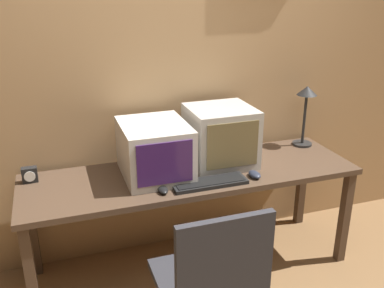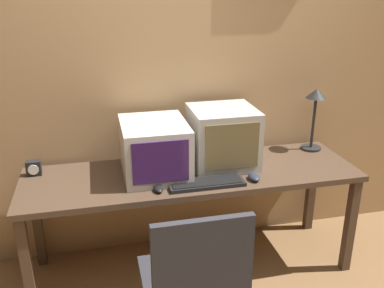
{
  "view_description": "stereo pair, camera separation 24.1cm",
  "coord_description": "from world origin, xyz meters",
  "px_view_note": "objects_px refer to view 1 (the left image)",
  "views": [
    {
      "loc": [
        -0.79,
        -1.43,
        1.82
      ],
      "look_at": [
        0.0,
        0.88,
        0.89
      ],
      "focal_mm": 40.0,
      "sensor_mm": 36.0,
      "label": 1
    },
    {
      "loc": [
        -0.56,
        -1.49,
        1.82
      ],
      "look_at": [
        0.0,
        0.88,
        0.89
      ],
      "focal_mm": 40.0,
      "sensor_mm": 36.0,
      "label": 2
    }
  ],
  "objects_px": {
    "mouse_near_keyboard": "(255,174)",
    "mouse_far_corner": "(162,189)",
    "desk_lamp": "(306,103)",
    "monitor_right": "(220,136)",
    "keyboard_main": "(209,182)",
    "desk_clock": "(30,175)",
    "monitor_left": "(155,150)"
  },
  "relations": [
    {
      "from": "monitor_left",
      "to": "keyboard_main",
      "type": "relative_size",
      "value": 1.07
    },
    {
      "from": "keyboard_main",
      "to": "mouse_far_corner",
      "type": "relative_size",
      "value": 3.76
    },
    {
      "from": "mouse_far_corner",
      "to": "desk_clock",
      "type": "height_order",
      "value": "desk_clock"
    },
    {
      "from": "monitor_left",
      "to": "desk_clock",
      "type": "bearing_deg",
      "value": 169.41
    },
    {
      "from": "mouse_near_keyboard",
      "to": "desk_lamp",
      "type": "bearing_deg",
      "value": 33.75
    },
    {
      "from": "monitor_left",
      "to": "desk_clock",
      "type": "relative_size",
      "value": 5.16
    },
    {
      "from": "monitor_left",
      "to": "mouse_far_corner",
      "type": "xyz_separation_m",
      "value": [
        -0.02,
        -0.24,
        -0.15
      ]
    },
    {
      "from": "desk_lamp",
      "to": "monitor_left",
      "type": "bearing_deg",
      "value": -172.49
    },
    {
      "from": "keyboard_main",
      "to": "mouse_near_keyboard",
      "type": "height_order",
      "value": "mouse_near_keyboard"
    },
    {
      "from": "mouse_near_keyboard",
      "to": "mouse_far_corner",
      "type": "distance_m",
      "value": 0.58
    },
    {
      "from": "desk_lamp",
      "to": "monitor_right",
      "type": "bearing_deg",
      "value": -170.76
    },
    {
      "from": "mouse_near_keyboard",
      "to": "mouse_far_corner",
      "type": "bearing_deg",
      "value": -179.78
    },
    {
      "from": "keyboard_main",
      "to": "mouse_far_corner",
      "type": "distance_m",
      "value": 0.29
    },
    {
      "from": "monitor_right",
      "to": "keyboard_main",
      "type": "distance_m",
      "value": 0.37
    },
    {
      "from": "keyboard_main",
      "to": "desk_clock",
      "type": "xyz_separation_m",
      "value": [
        -0.99,
        0.37,
        0.03
      ]
    },
    {
      "from": "monitor_right",
      "to": "desk_lamp",
      "type": "bearing_deg",
      "value": 9.24
    },
    {
      "from": "keyboard_main",
      "to": "desk_lamp",
      "type": "height_order",
      "value": "desk_lamp"
    },
    {
      "from": "monitor_left",
      "to": "mouse_far_corner",
      "type": "relative_size",
      "value": 4.03
    },
    {
      "from": "monitor_left",
      "to": "mouse_near_keyboard",
      "type": "bearing_deg",
      "value": -22.8
    },
    {
      "from": "monitor_right",
      "to": "desk_clock",
      "type": "distance_m",
      "value": 1.19
    },
    {
      "from": "keyboard_main",
      "to": "desk_lamp",
      "type": "xyz_separation_m",
      "value": [
        0.87,
        0.39,
        0.3
      ]
    },
    {
      "from": "monitor_left",
      "to": "keyboard_main",
      "type": "bearing_deg",
      "value": -41.9
    },
    {
      "from": "monitor_right",
      "to": "mouse_far_corner",
      "type": "height_order",
      "value": "monitor_right"
    },
    {
      "from": "monitor_right",
      "to": "mouse_far_corner",
      "type": "distance_m",
      "value": 0.57
    },
    {
      "from": "monitor_left",
      "to": "desk_lamp",
      "type": "bearing_deg",
      "value": 7.51
    },
    {
      "from": "mouse_near_keyboard",
      "to": "keyboard_main",
      "type": "bearing_deg",
      "value": -179.44
    },
    {
      "from": "desk_clock",
      "to": "keyboard_main",
      "type": "bearing_deg",
      "value": -20.65
    },
    {
      "from": "mouse_far_corner",
      "to": "monitor_right",
      "type": "bearing_deg",
      "value": 30.66
    },
    {
      "from": "monitor_right",
      "to": "desk_clock",
      "type": "height_order",
      "value": "monitor_right"
    },
    {
      "from": "monitor_right",
      "to": "mouse_near_keyboard",
      "type": "height_order",
      "value": "monitor_right"
    },
    {
      "from": "mouse_near_keyboard",
      "to": "desk_lamp",
      "type": "xyz_separation_m",
      "value": [
        0.58,
        0.39,
        0.3
      ]
    },
    {
      "from": "monitor_right",
      "to": "desk_lamp",
      "type": "height_order",
      "value": "desk_lamp"
    }
  ]
}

